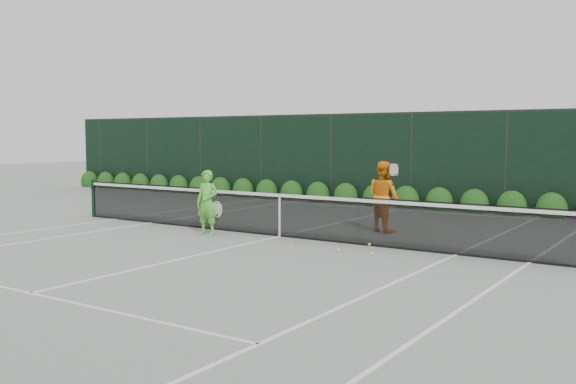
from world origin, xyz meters
The scene contains 8 objects.
ground centered at (0.00, 0.00, 0.00)m, with size 80.00×80.00×0.00m, color gray.
tennis_net centered at (-0.02, 0.00, 0.53)m, with size 12.90×0.10×1.07m.
player_woman centered at (-1.57, -0.68, 0.75)m, with size 0.65×0.44×1.50m.
player_man centered at (1.63, 2.00, 0.85)m, with size 1.02×0.93×1.69m.
court_lines centered at (0.00, 0.00, 0.01)m, with size 11.03×23.83×0.01m.
windscreen_fence centered at (0.00, -2.71, 1.51)m, with size 32.00×21.07×3.06m.
hedge_row centered at (0.00, 7.15, 0.23)m, with size 31.66×0.65×0.94m.
tennis_balls centered at (0.90, -0.36, 0.03)m, with size 4.48×2.20×0.07m.
Camera 1 is at (8.20, -11.92, 2.29)m, focal length 40.00 mm.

